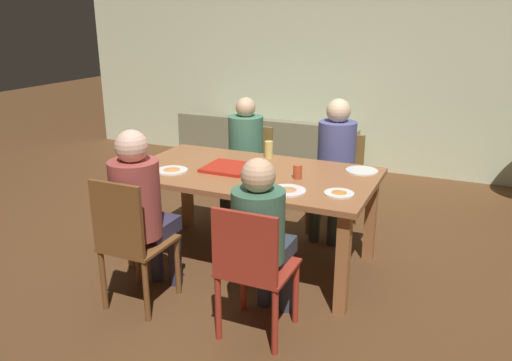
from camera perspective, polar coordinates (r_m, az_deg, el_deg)
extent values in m
plane|color=brown|center=(4.26, -0.55, -9.04)|extent=(20.00, 20.00, 0.00)
cube|color=beige|center=(6.69, 10.46, 12.61)|extent=(7.90, 0.12, 2.65)
cube|color=#9D6038|center=(3.97, -0.58, 0.72)|extent=(1.93, 1.08, 0.04)
cube|color=#A7683B|center=(4.17, -14.21, -4.63)|extent=(0.09, 0.09, 0.74)
cube|color=#A7683B|center=(3.46, 9.75, -9.31)|extent=(0.09, 0.09, 0.74)
cube|color=#A7683B|center=(4.86, -7.79, -0.94)|extent=(0.09, 0.09, 0.74)
cube|color=#A7683B|center=(4.26, 12.80, -4.06)|extent=(0.09, 0.09, 0.74)
cylinder|color=brown|center=(3.93, -13.23, -8.40)|extent=(0.04, 0.04, 0.44)
cylinder|color=brown|center=(3.75, -8.83, -9.51)|extent=(0.04, 0.04, 0.44)
cylinder|color=brown|center=(3.67, -16.83, -10.73)|extent=(0.04, 0.04, 0.44)
cylinder|color=brown|center=(3.47, -12.28, -12.11)|extent=(0.04, 0.04, 0.44)
cube|color=brown|center=(3.60, -13.04, -6.90)|extent=(0.41, 0.44, 0.02)
cube|color=brown|center=(3.35, -15.41, -4.25)|extent=(0.39, 0.03, 0.49)
cylinder|color=#343048|center=(3.95, -11.19, -7.92)|extent=(0.10, 0.10, 0.46)
cylinder|color=#343048|center=(3.87, -9.15, -8.41)|extent=(0.10, 0.10, 0.46)
cube|color=#343048|center=(3.69, -11.65, -5.13)|extent=(0.30, 0.32, 0.11)
cylinder|color=#A4463F|center=(3.47, -13.42, -2.05)|extent=(0.33, 0.33, 0.53)
sphere|color=beige|center=(3.37, -13.87, 3.76)|extent=(0.22, 0.22, 0.22)
cylinder|color=olive|center=(4.84, -0.20, -2.69)|extent=(0.04, 0.04, 0.44)
cylinder|color=olive|center=(4.98, -3.86, -2.10)|extent=(0.04, 0.04, 0.44)
cylinder|color=olive|center=(5.17, 1.53, -1.29)|extent=(0.04, 0.04, 0.44)
cylinder|color=olive|center=(5.31, -1.95, -0.78)|extent=(0.04, 0.04, 0.44)
cube|color=olive|center=(5.00, -1.13, 0.79)|extent=(0.41, 0.45, 0.02)
cube|color=olive|center=(5.12, -0.16, 3.83)|extent=(0.39, 0.03, 0.43)
cylinder|color=#393737|center=(4.78, -1.73, -2.84)|extent=(0.10, 0.10, 0.46)
cylinder|color=#393737|center=(4.85, -3.50, -2.55)|extent=(0.10, 0.10, 0.46)
cube|color=#393737|center=(4.85, -1.92, 0.96)|extent=(0.30, 0.32, 0.11)
cylinder|color=#457D5F|center=(4.91, -1.15, 4.32)|extent=(0.34, 0.34, 0.51)
sphere|color=#D6AC88|center=(4.84, -1.18, 8.26)|extent=(0.19, 0.19, 0.19)
cylinder|color=#A83122|center=(3.52, -1.43, -11.23)|extent=(0.04, 0.04, 0.44)
cylinder|color=#A83122|center=(3.39, 4.50, -12.48)|extent=(0.04, 0.04, 0.44)
cylinder|color=#A83122|center=(3.24, -4.28, -14.13)|extent=(0.04, 0.04, 0.44)
cylinder|color=#A83122|center=(3.10, 2.15, -15.67)|extent=(0.04, 0.04, 0.44)
cube|color=#A83122|center=(3.19, 0.24, -9.79)|extent=(0.44, 0.42, 0.02)
cube|color=#A83122|center=(2.93, -1.31, -7.55)|extent=(0.41, 0.03, 0.43)
cylinder|color=#333B4A|center=(3.56, 0.96, -10.62)|extent=(0.10, 0.10, 0.46)
cylinder|color=#333B4A|center=(3.51, 3.45, -11.12)|extent=(0.10, 0.10, 0.46)
cube|color=#333B4A|center=(3.29, 1.34, -7.70)|extent=(0.29, 0.31, 0.11)
cylinder|color=#3F6B52|center=(3.07, 0.24, -5.10)|extent=(0.33, 0.33, 0.45)
sphere|color=#E0B288|center=(2.96, 0.25, 0.57)|extent=(0.21, 0.21, 0.21)
cylinder|color=olive|center=(4.61, 10.37, -4.12)|extent=(0.04, 0.04, 0.44)
cylinder|color=olive|center=(4.70, 5.88, -3.45)|extent=(0.04, 0.04, 0.44)
cylinder|color=olive|center=(4.96, 11.45, -2.55)|extent=(0.04, 0.04, 0.44)
cylinder|color=olive|center=(5.04, 7.25, -1.96)|extent=(0.04, 0.04, 0.44)
cube|color=olive|center=(4.75, 8.87, -0.39)|extent=(0.44, 0.45, 0.02)
cube|color=olive|center=(4.87, 9.65, 2.80)|extent=(0.42, 0.03, 0.43)
cylinder|color=#33423C|center=(4.51, 8.69, -4.40)|extent=(0.10, 0.10, 0.46)
cylinder|color=#33423C|center=(4.55, 6.62, -4.08)|extent=(0.10, 0.10, 0.46)
cube|color=#33423C|center=(4.57, 8.34, -0.31)|extent=(0.31, 0.34, 0.11)
cylinder|color=#545997|center=(4.65, 9.07, 3.39)|extent=(0.34, 0.34, 0.53)
sphere|color=beige|center=(4.58, 9.29, 7.76)|extent=(0.22, 0.22, 0.22)
cube|color=#B42516|center=(4.03, -3.14, 1.46)|extent=(0.36, 0.36, 0.03)
cylinder|color=white|center=(4.03, -9.47, 1.13)|extent=(0.25, 0.25, 0.01)
cone|color=#D98545|center=(4.02, -9.48, 1.32)|extent=(0.13, 0.13, 0.02)
cylinder|color=white|center=(4.05, 11.84, 1.08)|extent=(0.25, 0.25, 0.01)
cylinder|color=white|center=(3.51, 9.35, -1.44)|extent=(0.21, 0.21, 0.01)
cone|color=orange|center=(3.51, 9.36, -1.23)|extent=(0.11, 0.11, 0.02)
cylinder|color=white|center=(3.53, 3.57, -1.14)|extent=(0.26, 0.26, 0.01)
cone|color=#BF7B48|center=(3.52, 3.57, -0.92)|extent=(0.13, 0.13, 0.02)
cylinder|color=#DAC867|center=(4.33, 1.45, 3.50)|extent=(0.07, 0.07, 0.15)
cylinder|color=#BC4A28|center=(3.79, 4.71, 1.00)|extent=(0.07, 0.07, 0.11)
cube|color=gray|center=(6.56, 1.49, 2.68)|extent=(2.15, 0.90, 0.38)
cube|color=gray|center=(6.13, 0.20, 5.24)|extent=(2.15, 0.16, 0.38)
cube|color=gray|center=(6.91, -6.01, 5.78)|extent=(0.20, 0.85, 0.18)
cube|color=gray|center=(6.19, 9.88, 4.16)|extent=(0.20, 0.85, 0.18)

